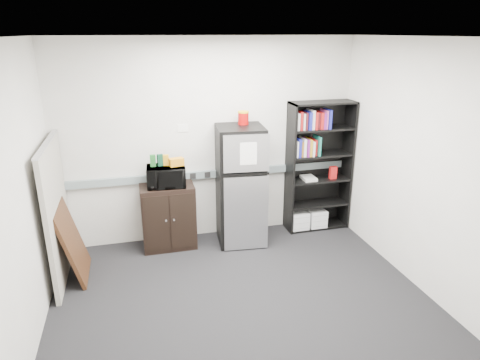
{
  "coord_description": "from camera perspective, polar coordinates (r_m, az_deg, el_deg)",
  "views": [
    {
      "loc": [
        -1.01,
        -3.75,
        2.74
      ],
      "look_at": [
        0.2,
        0.9,
        1.07
      ],
      "focal_mm": 32.0,
      "sensor_mm": 36.0,
      "label": 1
    }
  ],
  "objects": [
    {
      "name": "coffee_can",
      "position": [
        5.59,
        0.44,
        8.41
      ],
      "size": [
        0.14,
        0.14,
        0.19
      ],
      "color": "#9E0807",
      "rests_on": "refrigerator"
    },
    {
      "name": "refrigerator",
      "position": [
        5.69,
        0.04,
        -0.78
      ],
      "size": [
        0.65,
        0.68,
        1.6
      ],
      "rotation": [
        0.0,
        0.0,
        -0.09
      ],
      "color": "black",
      "rests_on": "floor"
    },
    {
      "name": "wall_back",
      "position": [
        5.76,
        -4.08,
        5.16
      ],
      "size": [
        4.0,
        0.02,
        2.7
      ],
      "primitive_type": "cube",
      "color": "silver",
      "rests_on": "floor"
    },
    {
      "name": "microwave",
      "position": [
        5.53,
        -9.83,
        0.5
      ],
      "size": [
        0.5,
        0.36,
        0.27
      ],
      "primitive_type": "imported",
      "rotation": [
        0.0,
        0.0,
        -0.07
      ],
      "color": "black",
      "rests_on": "cabinet"
    },
    {
      "name": "snack_box_b",
      "position": [
        5.5,
        -10.6,
        2.62
      ],
      "size": [
        0.08,
        0.06,
        0.15
      ],
      "primitive_type": "cube",
      "rotation": [
        0.0,
        0.0,
        0.21
      ],
      "color": "#0C3520",
      "rests_on": "microwave"
    },
    {
      "name": "snack_box_a",
      "position": [
        5.49,
        -11.54,
        2.54
      ],
      "size": [
        0.07,
        0.05,
        0.15
      ],
      "primitive_type": "cube",
      "rotation": [
        0.0,
        0.0,
        -0.01
      ],
      "color": "#18541E",
      "rests_on": "microwave"
    },
    {
      "name": "snack_box_c",
      "position": [
        5.51,
        -9.83,
        2.63
      ],
      "size": [
        0.08,
        0.06,
        0.14
      ],
      "primitive_type": "cube",
      "rotation": [
        0.0,
        0.0,
        -0.15
      ],
      "color": "#C48A12",
      "rests_on": "microwave"
    },
    {
      "name": "floor",
      "position": [
        4.76,
        0.42,
        -16.04
      ],
      "size": [
        4.0,
        4.0,
        0.0
      ],
      "primitive_type": "plane",
      "color": "black",
      "rests_on": "ground"
    },
    {
      "name": "snack_bag",
      "position": [
        5.47,
        -8.49,
        2.39
      ],
      "size": [
        0.2,
        0.14,
        0.1
      ],
      "primitive_type": "cube",
      "rotation": [
        0.0,
        0.0,
        0.21
      ],
      "color": "orange",
      "rests_on": "microwave"
    },
    {
      "name": "wall_left",
      "position": [
        4.12,
        -27.53,
        -2.85
      ],
      "size": [
        0.02,
        3.5,
        2.7
      ],
      "primitive_type": "cube",
      "color": "silver",
      "rests_on": "floor"
    },
    {
      "name": "wall_note",
      "position": [
        5.66,
        -7.63,
        6.86
      ],
      "size": [
        0.14,
        0.0,
        0.1
      ],
      "primitive_type": "cube",
      "color": "white",
      "rests_on": "wall_back"
    },
    {
      "name": "bookshelf",
      "position": [
        6.14,
        10.28,
        2.12
      ],
      "size": [
        0.9,
        0.34,
        1.85
      ],
      "color": "black",
      "rests_on": "floor"
    },
    {
      "name": "ceiling",
      "position": [
        3.88,
        0.52,
        18.56
      ],
      "size": [
        4.0,
        3.5,
        0.02
      ],
      "primitive_type": "cube",
      "color": "white",
      "rests_on": "wall_back"
    },
    {
      "name": "framed_poster",
      "position": [
        5.34,
        -21.43,
        -7.59
      ],
      "size": [
        0.27,
        0.71,
        0.89
      ],
      "rotation": [
        0.0,
        -0.26,
        0.0
      ],
      "color": "black",
      "rests_on": "floor"
    },
    {
      "name": "electrical_raceway",
      "position": [
        5.86,
        -3.93,
        0.82
      ],
      "size": [
        3.92,
        0.05,
        0.1
      ],
      "primitive_type": "cube",
      "color": "gray",
      "rests_on": "wall_back"
    },
    {
      "name": "cubicle_partition",
      "position": [
        5.28,
        -23.25,
        -3.92
      ],
      "size": [
        0.06,
        1.3,
        1.62
      ],
      "color": "gray",
      "rests_on": "floor"
    },
    {
      "name": "cabinet",
      "position": [
        5.75,
        -9.52,
        -4.79
      ],
      "size": [
        0.69,
        0.46,
        0.86
      ],
      "color": "black",
      "rests_on": "floor"
    },
    {
      "name": "wall_right",
      "position": [
        5.01,
        23.15,
        1.46
      ],
      "size": [
        0.02,
        3.5,
        2.7
      ],
      "primitive_type": "cube",
      "color": "silver",
      "rests_on": "floor"
    }
  ]
}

